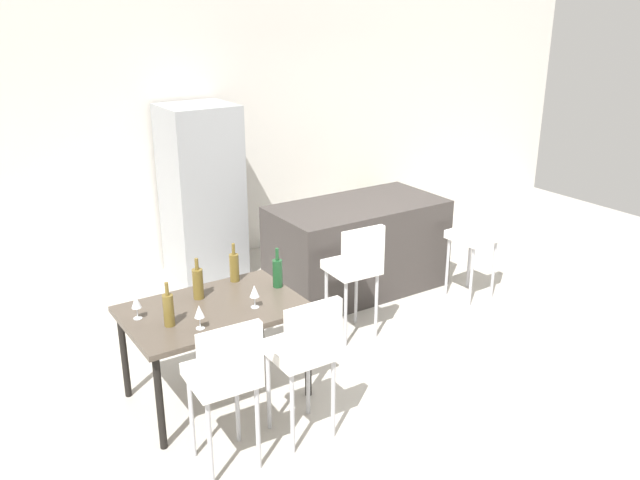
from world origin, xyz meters
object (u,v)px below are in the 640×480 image
at_px(bar_chair_middle, 478,233).
at_px(potted_plant, 389,208).
at_px(wine_bottle_left, 169,309).
at_px(wine_bottle_far, 278,272).
at_px(bar_chair_left, 356,264).
at_px(wine_glass_right, 136,302).
at_px(kitchen_island, 357,247).
at_px(dining_chair_near, 225,373).
at_px(wine_glass_middle, 199,312).
at_px(dining_chair_far, 305,347).
at_px(wine_bottle_near, 234,267).
at_px(refrigerator, 202,193).
at_px(wine_bottle_end, 198,283).
at_px(wine_glass_corner, 254,292).
at_px(dining_table, 214,316).

xyz_separation_m(bar_chair_middle, potted_plant, (0.56, 2.05, -0.38)).
bearing_deg(wine_bottle_left, wine_bottle_far, 9.54).
bearing_deg(potted_plant, bar_chair_left, -134.83).
bearing_deg(wine_bottle_left, wine_glass_right, 123.80).
distance_m(kitchen_island, potted_plant, 1.87).
bearing_deg(bar_chair_middle, dining_chair_near, -162.92).
relative_size(wine_glass_middle, wine_glass_right, 1.00).
bearing_deg(wine_bottle_left, potted_plant, 31.42).
bearing_deg(bar_chair_middle, wine_glass_middle, -172.01).
relative_size(dining_chair_near, dining_chair_far, 1.00).
xyz_separation_m(dining_chair_far, wine_bottle_near, (0.06, 1.14, 0.16)).
bearing_deg(dining_chair_far, kitchen_island, 45.81).
xyz_separation_m(kitchen_island, refrigerator, (-1.14, 1.23, 0.46)).
distance_m(wine_bottle_left, refrigerator, 2.67).
relative_size(dining_chair_far, wine_bottle_left, 3.29).
distance_m(bar_chair_left, wine_bottle_end, 1.44).
bearing_deg(refrigerator, wine_bottle_end, -114.54).
xyz_separation_m(wine_glass_corner, potted_plant, (3.20, 2.40, -0.55)).
bearing_deg(wine_glass_middle, dining_table, 50.04).
relative_size(dining_chair_near, potted_plant, 1.89).
height_order(dining_chair_near, potted_plant, dining_chair_near).
xyz_separation_m(wine_bottle_left, potted_plant, (3.82, 2.33, -0.54)).
bearing_deg(wine_bottle_near, kitchen_island, 21.60).
distance_m(wine_bottle_near, wine_bottle_left, 0.84).
distance_m(dining_chair_far, wine_bottle_far, 0.92).
height_order(bar_chair_middle, wine_bottle_end, wine_bottle_end).
distance_m(bar_chair_middle, wine_glass_middle, 3.13).
relative_size(dining_chair_far, wine_glass_middle, 6.03).
distance_m(kitchen_island, wine_glass_right, 2.74).
bearing_deg(wine_bottle_far, dining_chair_far, -108.62).
relative_size(dining_table, wine_bottle_near, 4.04).
relative_size(wine_bottle_left, potted_plant, 0.57).
distance_m(dining_chair_near, refrigerator, 3.27).
xyz_separation_m(kitchen_island, wine_bottle_near, (-1.70, -0.67, 0.40)).
bearing_deg(wine_glass_right, wine_glass_corner, -20.76).
bearing_deg(wine_bottle_near, wine_glass_middle, -132.96).
distance_m(dining_chair_near, wine_bottle_left, 0.72).
relative_size(dining_table, dining_chair_far, 1.21).
relative_size(wine_glass_corner, refrigerator, 0.09).
distance_m(bar_chair_middle, wine_glass_right, 3.41).
distance_m(wine_bottle_end, wine_bottle_near, 0.39).
bearing_deg(wine_bottle_end, wine_glass_corner, -52.98).
relative_size(kitchen_island, wine_bottle_left, 5.48).
height_order(bar_chair_middle, dining_chair_near, same).
relative_size(dining_table, refrigerator, 0.69).
bearing_deg(wine_bottle_far, wine_bottle_near, 129.11).
xyz_separation_m(kitchen_island, dining_chair_near, (-2.33, -1.81, 0.24)).
distance_m(bar_chair_middle, dining_chair_near, 3.32).
relative_size(dining_chair_near, wine_glass_corner, 6.03).
bearing_deg(wine_glass_right, refrigerator, 56.10).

